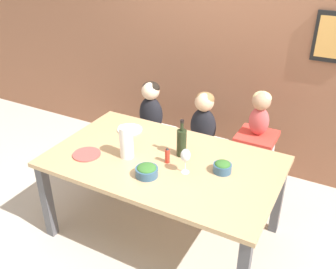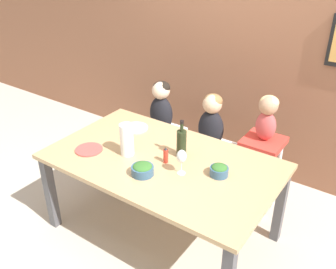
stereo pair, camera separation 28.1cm
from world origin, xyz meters
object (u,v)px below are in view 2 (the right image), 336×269
Objects in this scene: salad_bowl_large at (143,169)px; dinner_plate_front_left at (89,150)px; person_child_center at (211,120)px; salad_bowl_small at (219,170)px; person_child_left at (161,105)px; paper_towel_roll at (127,140)px; chair_far_left at (161,137)px; dinner_plate_back_left at (136,128)px; chair_far_center at (209,153)px; chair_right_highchair at (262,155)px; person_baby_right at (267,114)px; wine_glass_near at (182,157)px; wine_bottle at (181,143)px.

salad_bowl_large reaches higher than dinner_plate_front_left.
salad_bowl_small is at bearing -57.45° from person_child_center.
person_child_left is 2.02× the size of paper_towel_roll.
chair_far_left is 0.60m from dinner_plate_back_left.
salad_bowl_small is (0.45, -0.71, 0.02)m from person_child_center.
person_child_left is (-0.56, 0.00, 0.35)m from chair_far_center.
salad_bowl_small is 0.62× the size of dinner_plate_back_left.
person_child_left is (0.00, 0.00, 0.35)m from chair_far_left.
chair_far_left is 1.08m from chair_right_highchair.
person_child_left is at bearing -179.97° from person_baby_right.
salad_bowl_large is (-0.50, -1.01, -0.17)m from person_baby_right.
dinner_plate_back_left is at bearing 82.38° from dinner_plate_front_left.
chair_far_center is 0.99m from wine_glass_near.
dinner_plate_back_left is at bearing -81.41° from person_child_left.
dinner_plate_front_left is (0.01, -0.99, 0.34)m from chair_far_left.
salad_bowl_large reaches higher than chair_far_center.
chair_far_center is 0.67× the size of chair_right_highchair.
wine_glass_near is (-0.29, -0.85, -0.07)m from person_baby_right.
chair_right_highchair reaches higher than chair_far_left.
chair_right_highchair is 0.39m from person_baby_right.
wine_bottle is 0.37m from salad_bowl_small.
chair_right_highchair is at bearing 71.33° from wine_glass_near.
person_baby_right is 0.73m from salad_bowl_small.
chair_right_highchair is at bearing 26.14° from dinner_plate_back_left.
salad_bowl_small is 0.97m from dinner_plate_back_left.
paper_towel_roll is 0.45m from dinner_plate_back_left.
dinner_plate_front_left is at bearing -155.70° from paper_towel_roll.
salad_bowl_small is (1.01, -0.71, 0.02)m from person_child_left.
chair_far_center is 2.17× the size of dinner_plate_front_left.
paper_towel_roll reaches higher than chair_right_highchair.
chair_right_highchair is at bearing -0.00° from chair_far_left.
person_child_center reaches higher than chair_right_highchair.
wine_glass_near is at bearing -108.67° from chair_right_highchair.
dinner_plate_front_left is at bearing -89.62° from chair_far_left.
salad_bowl_large is at bearing -60.82° from chair_far_left.
salad_bowl_large is 0.72m from dinner_plate_back_left.
chair_right_highchair is at bearing -0.17° from person_child_center.
wine_glass_near is (0.49, 0.02, 0.01)m from paper_towel_roll.
person_child_left is 1.24m from salad_bowl_small.
salad_bowl_small is (0.23, 0.13, -0.10)m from wine_glass_near.
person_baby_right is 1.53× the size of paper_towel_roll.
person_baby_right is at bearing 26.24° from dinner_plate_back_left.
paper_towel_roll reaches higher than chair_far_center.
chair_far_left is 1.29m from salad_bowl_small.
person_baby_right is (0.51, 0.00, 0.19)m from person_child_center.
salad_bowl_large and salad_bowl_small have the same top height.
chair_far_left is 1.54× the size of wine_bottle.
dinner_plate_back_left is at bearing 133.20° from salad_bowl_large.
salad_bowl_small is at bearing 15.54° from dinner_plate_front_left.
dinner_plate_front_left is at bearing -119.18° from chair_far_center.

